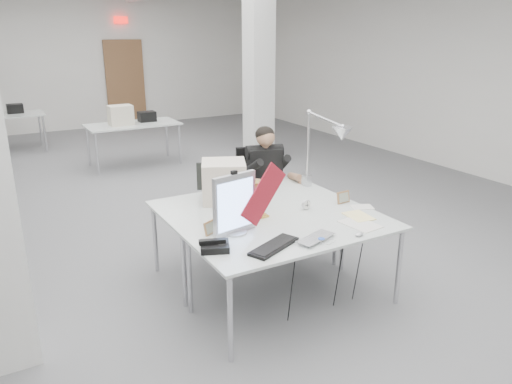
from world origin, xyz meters
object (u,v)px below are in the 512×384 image
(architect_lamp, at_px, (322,148))
(desk_phone, at_px, (215,246))
(office_chair, at_px, (263,195))
(bankers_lamp, at_px, (259,200))
(laptop, at_px, (321,240))
(beige_monitor, at_px, (224,181))
(monitor, at_px, (235,204))
(seated_person, at_px, (265,165))
(desk_main, at_px, (297,231))

(architect_lamp, bearing_deg, desk_phone, -134.46)
(office_chair, xyz_separation_m, bankers_lamp, (-0.70, -1.11, 0.40))
(bankers_lamp, bearing_deg, desk_phone, -144.85)
(laptop, distance_m, beige_monitor, 1.33)
(monitor, bearing_deg, laptop, -55.32)
(desk_phone, bearing_deg, seated_person, 70.90)
(laptop, bearing_deg, desk_phone, 141.97)
(office_chair, height_order, architect_lamp, architect_lamp)
(monitor, height_order, architect_lamp, architect_lamp)
(monitor, xyz_separation_m, bankers_lamp, (0.36, 0.22, -0.09))
(seated_person, relative_size, beige_monitor, 2.36)
(desk_main, relative_size, office_chair, 1.73)
(desk_main, distance_m, beige_monitor, 1.03)
(monitor, bearing_deg, architect_lamp, 11.97)
(office_chair, bearing_deg, architect_lamp, -58.89)
(beige_monitor, bearing_deg, laptop, -55.35)
(bankers_lamp, xyz_separation_m, beige_monitor, (-0.07, 0.57, 0.04))
(seated_person, xyz_separation_m, architect_lamp, (0.23, -0.75, 0.33))
(beige_monitor, bearing_deg, bankers_lamp, -58.22)
(architect_lamp, bearing_deg, seated_person, 126.84)
(office_chair, xyz_separation_m, laptop, (-0.54, -1.84, 0.25))
(beige_monitor, xyz_separation_m, architect_lamp, (0.99, -0.26, 0.28))
(laptop, xyz_separation_m, beige_monitor, (-0.23, 1.30, 0.18))
(laptop, relative_size, bankers_lamp, 1.12)
(seated_person, bearing_deg, desk_main, -95.52)
(bankers_lamp, distance_m, architect_lamp, 1.02)
(monitor, bearing_deg, beige_monitor, 59.53)
(seated_person, relative_size, bankers_lamp, 3.05)
(monitor, distance_m, architect_lamp, 1.40)
(office_chair, height_order, beige_monitor, beige_monitor)
(desk_main, height_order, beige_monitor, beige_monitor)
(desk_main, height_order, monitor, monitor)
(laptop, bearing_deg, desk_main, 76.32)
(desk_main, bearing_deg, bankers_lamp, 107.65)
(laptop, distance_m, desk_phone, 0.85)
(desk_main, relative_size, monitor, 3.52)
(laptop, xyz_separation_m, architect_lamp, (0.77, 1.04, 0.46))
(seated_person, xyz_separation_m, beige_monitor, (-0.77, -0.49, 0.05))
(seated_person, bearing_deg, desk_phone, -116.53)
(laptop, distance_m, architect_lamp, 1.37)
(office_chair, bearing_deg, seated_person, -74.70)
(beige_monitor, height_order, architect_lamp, architect_lamp)
(architect_lamp, bearing_deg, beige_monitor, -174.41)
(desk_phone, bearing_deg, architect_lamp, 48.24)
(laptop, relative_size, beige_monitor, 0.86)
(laptop, relative_size, desk_phone, 1.65)
(monitor, distance_m, bankers_lamp, 0.43)
(desk_main, height_order, bankers_lamp, bankers_lamp)
(laptop, distance_m, bankers_lamp, 0.76)
(desk_main, distance_m, laptop, 0.31)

